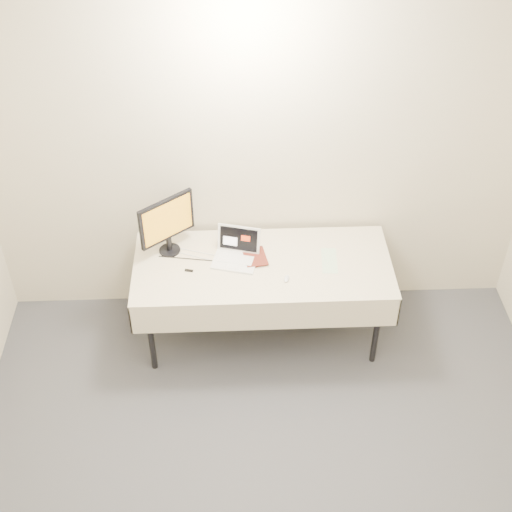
{
  "coord_description": "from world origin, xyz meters",
  "views": [
    {
      "loc": [
        -0.21,
        -1.8,
        4.11
      ],
      "look_at": [
        -0.05,
        1.99,
        0.86
      ],
      "focal_mm": 50.0,
      "sensor_mm": 36.0,
      "label": 1
    }
  ],
  "objects_px": {
    "laptop": "(236,252)",
    "monitor": "(167,222)",
    "book": "(244,249)",
    "table": "(263,270)"
  },
  "relations": [
    {
      "from": "monitor",
      "to": "book",
      "type": "height_order",
      "value": "monitor"
    },
    {
      "from": "laptop",
      "to": "monitor",
      "type": "relative_size",
      "value": 0.81
    },
    {
      "from": "monitor",
      "to": "book",
      "type": "distance_m",
      "value": 0.58
    },
    {
      "from": "book",
      "to": "monitor",
      "type": "bearing_deg",
      "value": 157.08
    },
    {
      "from": "laptop",
      "to": "monitor",
      "type": "distance_m",
      "value": 0.54
    },
    {
      "from": "table",
      "to": "laptop",
      "type": "xyz_separation_m",
      "value": [
        -0.19,
        0.08,
        0.12
      ]
    },
    {
      "from": "laptop",
      "to": "book",
      "type": "height_order",
      "value": "laptop"
    },
    {
      "from": "book",
      "to": "laptop",
      "type": "bearing_deg",
      "value": 143.76
    },
    {
      "from": "table",
      "to": "book",
      "type": "height_order",
      "value": "book"
    },
    {
      "from": "table",
      "to": "book",
      "type": "xyz_separation_m",
      "value": [
        -0.13,
        0.05,
        0.17
      ]
    }
  ]
}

